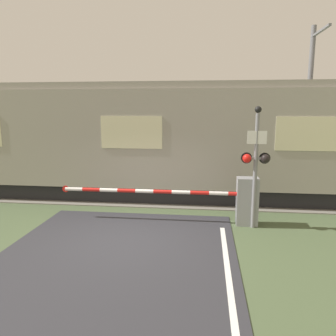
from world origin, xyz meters
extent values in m
plane|color=#475638|center=(0.00, 0.00, 0.00)|extent=(80.00, 80.00, 0.00)
cube|color=slate|center=(0.00, 4.25, 0.01)|extent=(36.00, 3.20, 0.03)
cube|color=#595451|center=(0.00, 3.53, 0.08)|extent=(36.00, 0.08, 0.10)
cube|color=#595451|center=(0.00, 4.97, 0.08)|extent=(36.00, 0.08, 0.10)
cube|color=black|center=(-0.51, 4.25, 0.30)|extent=(18.95, 2.34, 0.60)
cube|color=#9E998E|center=(-0.51, 4.25, 2.27)|extent=(20.60, 2.75, 3.34)
cube|color=gray|center=(-0.51, 4.25, 4.06)|extent=(20.19, 2.53, 0.24)
cube|color=beige|center=(5.16, 2.87, 2.52)|extent=(2.06, 0.02, 1.07)
cube|color=beige|center=(-0.51, 2.87, 2.52)|extent=(2.06, 0.02, 1.07)
cube|color=gray|center=(3.16, 1.43, 0.69)|extent=(0.60, 0.44, 1.37)
cylinder|color=gray|center=(3.16, 1.43, 0.90)|extent=(0.16, 0.16, 0.18)
cylinder|color=red|center=(2.89, 1.43, 0.90)|extent=(0.54, 0.11, 0.11)
cylinder|color=white|center=(2.35, 1.43, 0.90)|extent=(0.54, 0.11, 0.11)
cylinder|color=red|center=(1.81, 1.43, 0.90)|extent=(0.54, 0.11, 0.11)
cylinder|color=white|center=(1.27, 1.43, 0.90)|extent=(0.54, 0.11, 0.11)
cylinder|color=red|center=(0.73, 1.43, 0.90)|extent=(0.54, 0.11, 0.11)
cylinder|color=white|center=(0.19, 1.43, 0.90)|extent=(0.54, 0.11, 0.11)
cylinder|color=red|center=(-0.36, 1.43, 0.90)|extent=(0.54, 0.11, 0.11)
cylinder|color=white|center=(-0.90, 1.43, 0.90)|extent=(0.54, 0.11, 0.11)
cylinder|color=red|center=(-1.44, 1.43, 0.90)|extent=(0.54, 0.11, 0.11)
cylinder|color=white|center=(-1.98, 1.43, 0.90)|extent=(0.54, 0.11, 0.11)
cylinder|color=red|center=(-2.25, 1.43, 0.90)|extent=(0.20, 0.02, 0.20)
cylinder|color=gray|center=(3.31, 1.20, 1.58)|extent=(0.11, 0.11, 3.17)
cube|color=gray|center=(3.31, 1.20, 1.97)|extent=(0.60, 0.07, 0.07)
sphere|color=red|center=(3.07, 1.15, 1.97)|extent=(0.24, 0.24, 0.24)
sphere|color=black|center=(3.55, 1.15, 1.97)|extent=(0.24, 0.24, 0.24)
cylinder|color=black|center=(3.07, 1.26, 1.97)|extent=(0.30, 0.06, 0.30)
cylinder|color=black|center=(3.55, 1.26, 1.97)|extent=(0.30, 0.06, 0.30)
cube|color=white|center=(3.31, 1.16, 2.54)|extent=(0.51, 0.02, 0.35)
sphere|color=black|center=(3.31, 1.20, 3.27)|extent=(0.18, 0.18, 0.18)
cylinder|color=slate|center=(6.06, 6.37, 3.26)|extent=(0.20, 0.20, 6.52)
cube|color=slate|center=(6.06, 5.47, 6.12)|extent=(0.10, 1.80, 0.08)
camera|label=1|loc=(1.98, -7.79, 3.27)|focal=35.00mm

